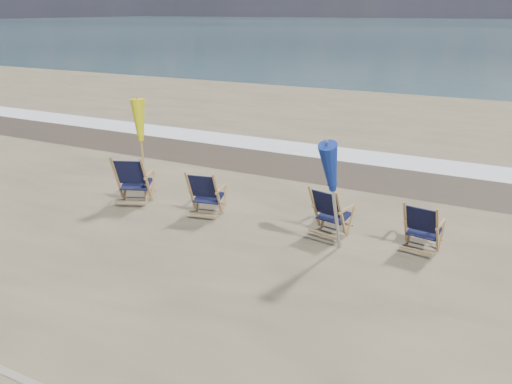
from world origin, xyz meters
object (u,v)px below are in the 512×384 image
beach_chair_2 (341,216)px  beach_chair_3 (437,232)px  beach_chair_1 (217,196)px  umbrella_blue (337,164)px  beach_chair_0 (146,181)px  umbrella_yellow (140,126)px

beach_chair_2 → beach_chair_3: size_ratio=1.04×
beach_chair_1 → beach_chair_3: (4.02, 0.22, -0.03)m
beach_chair_3 → beach_chair_2: bearing=10.9°
umbrella_blue → beach_chair_2: bearing=95.3°
umbrella_blue → beach_chair_0: bearing=174.1°
umbrella_blue → umbrella_yellow: bearing=172.0°
beach_chair_0 → beach_chair_1: size_ratio=1.11×
beach_chair_0 → umbrella_blue: size_ratio=0.52×
beach_chair_0 → umbrella_blue: 4.31m
beach_chair_3 → umbrella_yellow: bearing=8.1°
beach_chair_0 → umbrella_yellow: size_ratio=0.51×
beach_chair_2 → umbrella_yellow: (-4.31, 0.03, 1.15)m
beach_chair_2 → beach_chair_3: beach_chair_2 is taller
beach_chair_0 → beach_chair_3: bearing=161.2°
beach_chair_1 → umbrella_yellow: 2.20m
beach_chair_0 → umbrella_blue: (4.16, -0.43, 1.04)m
beach_chair_0 → beach_chair_1: bearing=159.8°
umbrella_yellow → umbrella_blue: umbrella_yellow is taller
beach_chair_0 → beach_chair_3: (5.70, 0.26, -0.08)m
beach_chair_0 → umbrella_yellow: umbrella_yellow is taller
beach_chair_1 → umbrella_blue: 2.75m
umbrella_blue → beach_chair_1: bearing=169.4°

